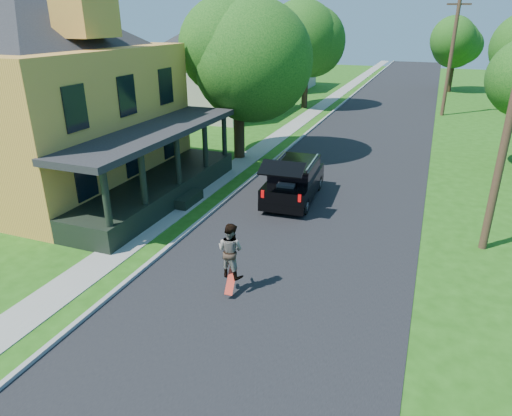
% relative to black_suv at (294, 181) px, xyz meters
% --- Properties ---
extents(ground, '(140.00, 140.00, 0.00)m').
position_rel_black_suv_xyz_m(ground, '(1.40, -8.14, -0.86)').
color(ground, '#1E4F0F').
rests_on(ground, ground).
extents(street, '(8.00, 120.00, 0.02)m').
position_rel_black_suv_xyz_m(street, '(1.40, 11.86, -0.86)').
color(street, black).
rests_on(street, ground).
extents(curb, '(0.15, 120.00, 0.12)m').
position_rel_black_suv_xyz_m(curb, '(-2.65, 11.86, -0.86)').
color(curb, gray).
rests_on(curb, ground).
extents(sidewalk, '(1.30, 120.00, 0.03)m').
position_rel_black_suv_xyz_m(sidewalk, '(-4.20, 11.86, -0.86)').
color(sidewalk, gray).
rests_on(sidewalk, ground).
extents(front_walk, '(6.50, 1.20, 0.03)m').
position_rel_black_suv_xyz_m(front_walk, '(-8.10, -2.14, -0.86)').
color(front_walk, gray).
rests_on(front_walk, ground).
extents(main_house, '(15.56, 15.56, 10.10)m').
position_rel_black_suv_xyz_m(main_house, '(-11.40, -2.15, 4.06)').
color(main_house, '#EFA746').
rests_on(main_house, ground).
extents(neighbor_house_mid, '(12.78, 12.78, 8.30)m').
position_rel_black_suv_xyz_m(neighbor_house_mid, '(-12.10, 15.86, 3.33)').
color(neighbor_house_mid, '#A9A296').
rests_on(neighbor_house_mid, ground).
extents(neighbor_house_far, '(12.78, 12.78, 8.30)m').
position_rel_black_suv_xyz_m(neighbor_house_far, '(-12.10, 31.86, 3.33)').
color(neighbor_house_far, '#A9A296').
rests_on(neighbor_house_far, ground).
extents(black_suv, '(2.12, 4.91, 2.24)m').
position_rel_black_suv_xyz_m(black_suv, '(0.00, 0.00, 0.00)').
color(black_suv, black).
rests_on(black_suv, ground).
extents(skateboarder, '(0.89, 0.75, 1.63)m').
position_rel_black_suv_xyz_m(skateboarder, '(0.40, -7.56, 0.45)').
color(skateboarder, black).
rests_on(skateboarder, ground).
extents(skateboard, '(0.31, 0.73, 0.63)m').
position_rel_black_suv_xyz_m(skateboard, '(0.49, -7.77, -0.43)').
color(skateboard, red).
rests_on(skateboard, ground).
extents(tree_left_mid, '(7.62, 7.81, 9.12)m').
position_rel_black_suv_xyz_m(tree_left_mid, '(-4.77, 5.20, 5.03)').
color(tree_left_mid, black).
rests_on(tree_left_mid, ground).
extents(tree_left_far, '(6.11, 5.95, 8.70)m').
position_rel_black_suv_xyz_m(tree_left_far, '(-5.53, 21.51, 4.74)').
color(tree_left_far, black).
rests_on(tree_left_far, ground).
extents(tree_right_far, '(4.81, 4.66, 7.55)m').
position_rel_black_suv_xyz_m(tree_right_far, '(6.36, 36.04, 4.17)').
color(tree_right_far, black).
rests_on(tree_right_far, ground).
extents(utility_pole_near, '(1.64, 0.29, 9.13)m').
position_rel_black_suv_xyz_m(utility_pole_near, '(7.42, -2.01, 3.85)').
color(utility_pole_near, '#3E271C').
rests_on(utility_pole_near, ground).
extents(utility_pole_far, '(1.75, 0.57, 8.93)m').
position_rel_black_suv_xyz_m(utility_pole_far, '(5.90, 22.18, 3.76)').
color(utility_pole_far, '#3E271C').
rests_on(utility_pole_far, ground).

